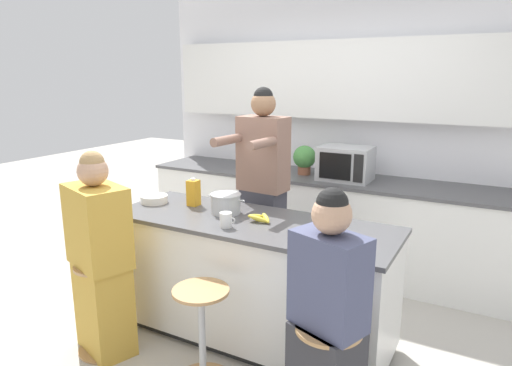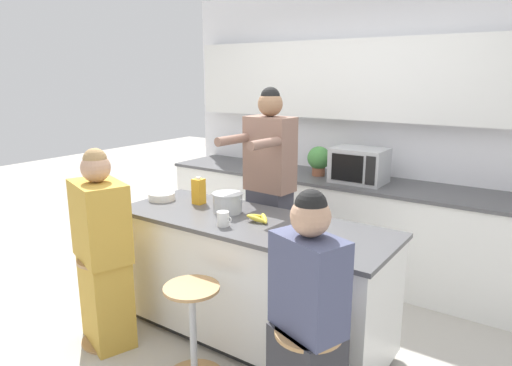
# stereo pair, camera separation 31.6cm
# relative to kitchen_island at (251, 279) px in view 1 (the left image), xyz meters

# --- Properties ---
(ground_plane) EXTENTS (16.00, 16.00, 0.00)m
(ground_plane) POSITION_rel_kitchen_island_xyz_m (0.00, 0.00, -0.45)
(ground_plane) COLOR #B2ADA3
(wall_back) EXTENTS (3.94, 0.22, 2.70)m
(wall_back) POSITION_rel_kitchen_island_xyz_m (0.00, 1.81, 1.09)
(wall_back) COLOR white
(wall_back) RESTS_ON ground_plane
(back_counter) EXTENTS (3.65, 0.70, 0.91)m
(back_counter) POSITION_rel_kitchen_island_xyz_m (0.00, 1.47, 0.01)
(back_counter) COLOR white
(back_counter) RESTS_ON ground_plane
(kitchen_island) EXTENTS (2.02, 0.74, 0.89)m
(kitchen_island) POSITION_rel_kitchen_island_xyz_m (0.00, 0.00, 0.00)
(kitchen_island) COLOR black
(kitchen_island) RESTS_ON ground_plane
(bar_stool_leftmost) EXTENTS (0.38, 0.38, 0.64)m
(bar_stool_leftmost) POSITION_rel_kitchen_island_xyz_m (-0.81, -0.63, -0.13)
(bar_stool_leftmost) COLOR tan
(bar_stool_leftmost) RESTS_ON ground_plane
(bar_stool_center) EXTENTS (0.38, 0.38, 0.64)m
(bar_stool_center) POSITION_rel_kitchen_island_xyz_m (0.00, -0.61, -0.13)
(bar_stool_center) COLOR tan
(bar_stool_center) RESTS_ON ground_plane
(person_cooking) EXTENTS (0.43, 0.57, 1.78)m
(person_cooking) POSITION_rel_kitchen_island_xyz_m (-0.20, 0.56, 0.44)
(person_cooking) COLOR #383842
(person_cooking) RESTS_ON ground_plane
(person_wrapped_blanket) EXTENTS (0.52, 0.42, 1.41)m
(person_wrapped_blanket) POSITION_rel_kitchen_island_xyz_m (-0.80, -0.63, 0.21)
(person_wrapped_blanket) COLOR gold
(person_wrapped_blanket) RESTS_ON ground_plane
(person_seated_near) EXTENTS (0.42, 0.36, 1.36)m
(person_seated_near) POSITION_rel_kitchen_island_xyz_m (0.80, -0.63, 0.18)
(person_seated_near) COLOR #333338
(person_seated_near) RESTS_ON ground_plane
(cooking_pot) EXTENTS (0.31, 0.22, 0.14)m
(cooking_pot) POSITION_rel_kitchen_island_xyz_m (-0.24, 0.06, 0.51)
(cooking_pot) COLOR #B7BABC
(cooking_pot) RESTS_ON kitchen_island
(fruit_bowl) EXTENTS (0.21, 0.21, 0.06)m
(fruit_bowl) POSITION_rel_kitchen_island_xyz_m (-0.89, 0.02, 0.47)
(fruit_bowl) COLOR white
(fruit_bowl) RESTS_ON kitchen_island
(coffee_cup_near) EXTENTS (0.11, 0.08, 0.10)m
(coffee_cup_near) POSITION_rel_kitchen_island_xyz_m (-0.07, -0.20, 0.49)
(coffee_cup_near) COLOR white
(coffee_cup_near) RESTS_ON kitchen_island
(coffee_cup_far) EXTENTS (0.12, 0.08, 0.08)m
(coffee_cup_far) POSITION_rel_kitchen_island_xyz_m (0.55, -0.10, 0.48)
(coffee_cup_far) COLOR orange
(coffee_cup_far) RESTS_ON kitchen_island
(banana_bunch) EXTENTS (0.19, 0.13, 0.06)m
(banana_bunch) POSITION_rel_kitchen_island_xyz_m (0.07, 0.00, 0.47)
(banana_bunch) COLOR yellow
(banana_bunch) RESTS_ON kitchen_island
(juice_carton) EXTENTS (0.08, 0.08, 0.21)m
(juice_carton) POSITION_rel_kitchen_island_xyz_m (-0.57, 0.11, 0.54)
(juice_carton) COLOR gold
(juice_carton) RESTS_ON kitchen_island
(microwave) EXTENTS (0.48, 0.35, 0.31)m
(microwave) POSITION_rel_kitchen_island_xyz_m (0.21, 1.42, 0.62)
(microwave) COLOR #B2B5B7
(microwave) RESTS_ON back_counter
(potted_plant) EXTENTS (0.22, 0.22, 0.29)m
(potted_plant) POSITION_rel_kitchen_island_xyz_m (-0.22, 1.47, 0.62)
(potted_plant) COLOR #93563D
(potted_plant) RESTS_ON back_counter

